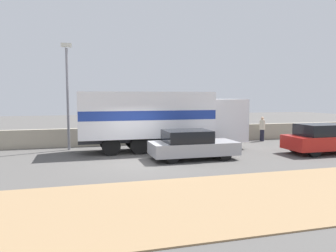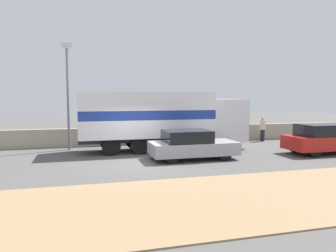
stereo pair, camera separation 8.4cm
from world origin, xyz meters
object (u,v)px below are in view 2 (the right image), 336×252
Objects in this scene: car_hatchback at (191,145)px; box_truck at (160,117)px; car_sedan_second at (325,139)px; pedestrian at (263,129)px; street_lamp at (68,88)px.

box_truck is at bearing 105.82° from car_hatchback.
pedestrian is (-0.53, 5.08, 0.07)m from car_sedan_second.
pedestrian is at bearing 35.28° from car_hatchback.
car_sedan_second is at bearing -20.45° from street_lamp.
box_truck is 8.67m from car_sedan_second.
street_lamp is 1.43× the size of car_hatchback.
car_hatchback is at bearing -37.91° from street_lamp.
box_truck reaches higher than car_hatchback.
pedestrian is at bearing 13.82° from box_truck.
street_lamp reaches higher than car_hatchback.
box_truck reaches higher than pedestrian.
pedestrian is (12.25, 0.31, -2.59)m from street_lamp.
car_hatchback is (5.62, -4.38, -2.75)m from street_lamp.
street_lamp is 13.89m from car_sedan_second.
street_lamp is 12.52m from pedestrian.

